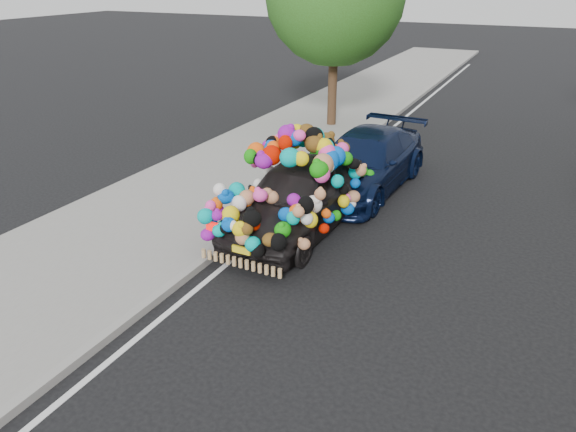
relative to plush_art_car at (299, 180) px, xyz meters
The scene contains 5 objects.
ground 2.70m from the plush_art_car, 53.17° to the right, with size 100.00×100.00×0.00m, color black.
sidewalk 3.58m from the plush_art_car, 144.52° to the right, with size 4.00×60.00×0.12m, color gray.
kerb 2.38m from the plush_art_car, 113.14° to the right, with size 0.15×60.00×0.13m, color gray.
plush_art_car is the anchor object (origin of this frame).
navy_sedan 2.74m from the plush_art_car, 81.07° to the left, with size 1.83×4.50×1.31m, color #091432.
Camera 1 is at (2.68, -7.07, 4.68)m, focal length 35.00 mm.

